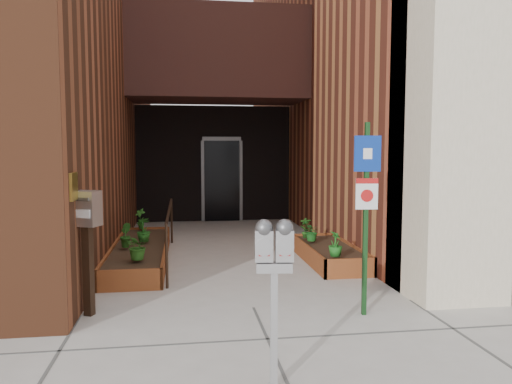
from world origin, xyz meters
name	(u,v)px	position (x,y,z in m)	size (l,w,h in m)	color
ground	(253,308)	(0.00, 0.00, 0.00)	(80.00, 80.00, 0.00)	#9E9991
architecture	(207,23)	(-0.18, 6.89, 4.98)	(20.00, 14.60, 10.00)	brown
planter_left	(140,254)	(-1.55, 2.70, 0.13)	(0.90, 3.60, 0.30)	maroon
planter_right	(329,254)	(1.60, 2.20, 0.13)	(0.80, 2.20, 0.30)	maroon
handrail	(169,218)	(-1.05, 2.65, 0.75)	(0.04, 3.34, 0.90)	black
parking_meter	(274,258)	(-0.12, -2.00, 1.05)	(0.31, 0.16, 1.36)	#A0A0A2
sign_post	(366,198)	(1.22, -0.44, 1.35)	(0.30, 0.08, 2.20)	#143816
payment_dropbox	(87,226)	(-1.90, 0.02, 1.03)	(0.35, 0.31, 1.43)	black
shrub_left_a	(138,246)	(-1.48, 1.51, 0.50)	(0.36, 0.36, 0.40)	#275E1B
shrub_left_b	(125,235)	(-1.76, 2.47, 0.50)	(0.22, 0.22, 0.39)	#205518
shrub_left_c	(143,230)	(-1.50, 2.93, 0.51)	(0.23, 0.23, 0.41)	#1D5D1A
shrub_left_d	(140,219)	(-1.66, 4.28, 0.50)	(0.22, 0.22, 0.41)	#24601B
shrub_right_a	(335,244)	(1.42, 1.30, 0.49)	(0.21, 0.21, 0.38)	#1C631C
shrub_right_b	(305,228)	(1.35, 2.84, 0.49)	(0.20, 0.20, 0.37)	#215518
shrub_right_c	(312,232)	(1.38, 2.52, 0.47)	(0.31, 0.31, 0.34)	#19581B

